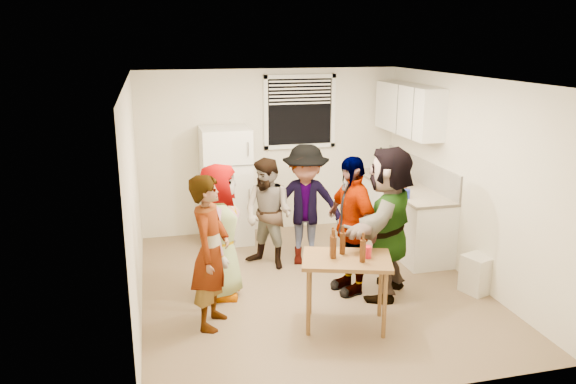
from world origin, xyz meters
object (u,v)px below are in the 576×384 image
object	(u,v)px
guest_orange	(385,293)
wine_bottle	(380,170)
refrigerator	(226,185)
blue_cup	(406,198)
serving_table	(345,325)
guest_stripe	(213,324)
beer_bottle_counter	(405,190)
beer_bottle_table	(332,256)
guest_grey	(222,295)
trash_bin	(478,272)
red_cup	(367,258)
guest_black	(349,290)
kettle	(390,179)
guest_back_right	(305,262)
guest_back_left	(269,266)

from	to	relation	value
guest_orange	wine_bottle	bearing A→B (deg)	-161.83
refrigerator	guest_orange	size ratio (longest dim) A/B	0.95
refrigerator	blue_cup	xyz separation A→B (m)	(2.19, -1.42, 0.05)
serving_table	guest_stripe	xyz separation A→B (m)	(-1.35, 0.36, 0.00)
wine_bottle	beer_bottle_counter	world-z (taller)	wine_bottle
beer_bottle_counter	refrigerator	bearing A→B (deg)	156.33
wine_bottle	beer_bottle_table	distance (m)	3.49
beer_bottle_counter	blue_cup	xyz separation A→B (m)	(-0.16, -0.39, 0.00)
wine_bottle	guest_grey	distance (m)	3.61
beer_bottle_counter	beer_bottle_table	world-z (taller)	beer_bottle_counter
guest_grey	wine_bottle	bearing A→B (deg)	-39.76
trash_bin	serving_table	bearing A→B (deg)	-167.71
beer_bottle_counter	trash_bin	xyz separation A→B (m)	(0.29, -1.46, -0.65)
blue_cup	red_cup	size ratio (longest dim) A/B	0.96
beer_bottle_table	guest_black	size ratio (longest dim) A/B	0.13
trash_bin	beer_bottle_table	world-z (taller)	beer_bottle_table
kettle	guest_orange	xyz separation A→B (m)	(-0.84, -1.85, -0.90)
red_cup	guest_black	distance (m)	1.14
trash_bin	serving_table	xyz separation A→B (m)	(-1.80, -0.39, -0.25)
guest_stripe	serving_table	bearing A→B (deg)	-81.59
kettle	guest_back_right	world-z (taller)	kettle
red_cup	beer_bottle_table	bearing A→B (deg)	159.87
trash_bin	refrigerator	bearing A→B (deg)	136.76
kettle	guest_back_left	size ratio (longest dim) A/B	0.17
red_cup	guest_back_right	size ratio (longest dim) A/B	0.08
refrigerator	guest_stripe	distance (m)	2.71
refrigerator	trash_bin	bearing A→B (deg)	-43.24
serving_table	guest_stripe	bearing A→B (deg)	165.22
trash_bin	red_cup	size ratio (longest dim) A/B	3.65
trash_bin	guest_black	world-z (taller)	trash_bin
guest_orange	trash_bin	bearing A→B (deg)	117.88
kettle	blue_cup	distance (m)	1.02
refrigerator	kettle	world-z (taller)	refrigerator
trash_bin	guest_orange	size ratio (longest dim) A/B	0.25
wine_bottle	guest_grey	world-z (taller)	wine_bottle
refrigerator	wine_bottle	size ratio (longest dim) A/B	6.32
trash_bin	serving_table	world-z (taller)	trash_bin
wine_bottle	beer_bottle_counter	bearing A→B (deg)	-96.97
kettle	beer_bottle_table	size ratio (longest dim) A/B	1.10
blue_cup	guest_stripe	world-z (taller)	blue_cup
blue_cup	guest_orange	size ratio (longest dim) A/B	0.07
kettle	wine_bottle	xyz separation A→B (m)	(0.10, 0.62, 0.00)
kettle	beer_bottle_counter	world-z (taller)	beer_bottle_counter
refrigerator	guest_stripe	xyz separation A→B (m)	(-0.51, -2.52, -0.85)
beer_bottle_counter	guest_stripe	bearing A→B (deg)	-152.45
guest_stripe	guest_back_right	world-z (taller)	guest_back_right
wine_bottle	serving_table	size ratio (longest dim) A/B	0.30
red_cup	guest_stripe	distance (m)	1.78
beer_bottle_table	guest_back_right	bearing A→B (deg)	83.84
kettle	wine_bottle	distance (m)	0.63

